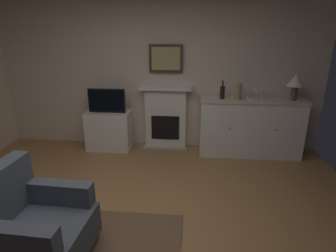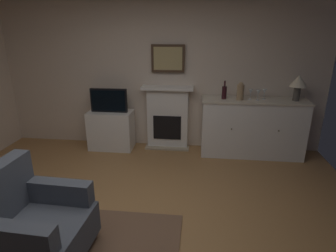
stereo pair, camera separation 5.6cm
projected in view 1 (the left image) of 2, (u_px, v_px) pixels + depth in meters
ground_plane at (127, 242)px, 2.88m from camera, size 5.54×5.04×0.10m
wall_rear at (157, 65)px, 4.73m from camera, size 5.54×0.06×2.85m
fireplace_unit at (166, 117)px, 4.89m from camera, size 0.87×0.30×1.10m
framed_picture at (166, 59)px, 4.60m from camera, size 0.55×0.04×0.45m
sideboard_cabinet at (250, 127)px, 4.62m from camera, size 1.66×0.49×0.95m
table_lamp at (296, 82)px, 4.31m from camera, size 0.26×0.26×0.40m
wine_bottle at (222, 92)px, 4.45m from camera, size 0.08×0.08×0.29m
wine_glass_left at (248, 92)px, 4.42m from camera, size 0.07×0.07×0.16m
wine_glass_center at (256, 92)px, 4.38m from camera, size 0.07×0.07×0.16m
wine_glass_right at (262, 91)px, 4.44m from camera, size 0.07×0.07×0.16m
vase_decorative at (238, 91)px, 4.39m from camera, size 0.11×0.11×0.28m
tv_cabinet at (109, 130)px, 4.89m from camera, size 0.75×0.42×0.67m
tv_set at (107, 101)px, 4.69m from camera, size 0.62×0.07×0.40m
armchair at (33, 226)px, 2.45m from camera, size 0.84×0.81×0.92m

